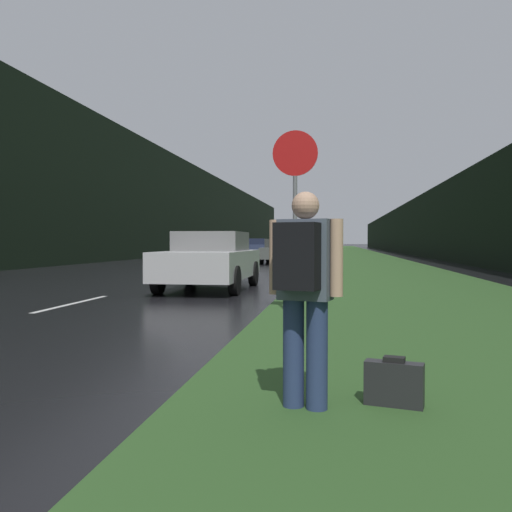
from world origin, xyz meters
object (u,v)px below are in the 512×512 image
(stop_sign, at_px, (295,202))
(suitcase, at_px, (394,384))
(car_passing_far, at_px, (279,251))
(car_oncoming, at_px, (257,247))
(hitchhiker_with_backpack, at_px, (304,285))
(delivery_truck, at_px, (293,238))
(car_passing_near, at_px, (210,260))

(stop_sign, height_order, suitcase, stop_sign)
(car_passing_far, distance_m, car_oncoming, 18.45)
(hitchhiker_with_backpack, relative_size, car_passing_far, 0.35)
(car_oncoming, relative_size, delivery_truck, 0.62)
(stop_sign, height_order, hitchhiker_with_backpack, stop_sign)
(stop_sign, xyz_separation_m, delivery_truck, (-6.54, 81.48, -0.10))
(car_passing_near, height_order, car_passing_far, car_passing_near)
(suitcase, height_order, car_passing_far, car_passing_far)
(hitchhiker_with_backpack, distance_m, car_passing_far, 27.07)
(suitcase, xyz_separation_m, car_passing_near, (-3.69, 9.64, 0.59))
(car_passing_near, height_order, delivery_truck, delivery_truck)
(stop_sign, distance_m, hitchhiker_with_backpack, 4.92)
(hitchhiker_with_backpack, xyz_separation_m, delivery_truck, (-6.97, 86.28, 0.86))
(hitchhiker_with_backpack, distance_m, car_oncoming, 45.46)
(car_passing_far, relative_size, car_oncoming, 1.06)
(stop_sign, distance_m, car_passing_far, 22.28)
(stop_sign, height_order, car_passing_near, stop_sign)
(stop_sign, height_order, delivery_truck, delivery_truck)
(stop_sign, relative_size, car_passing_near, 0.66)
(hitchhiker_with_backpack, bearing_deg, delivery_truck, 108.47)
(car_passing_near, bearing_deg, suitcase, 110.92)
(car_passing_near, xyz_separation_m, car_passing_far, (-0.00, 17.08, -0.06))
(car_passing_far, xyz_separation_m, delivery_truck, (-3.95, 59.38, 1.08))
(car_passing_near, relative_size, delivery_truck, 0.66)
(suitcase, bearing_deg, delivery_truck, 108.91)
(car_passing_near, xyz_separation_m, car_oncoming, (-3.95, 35.10, -0.00))
(car_passing_far, bearing_deg, delivery_truck, -86.20)
(suitcase, height_order, car_passing_near, car_passing_near)
(car_passing_far, bearing_deg, car_oncoming, -77.65)
(car_passing_near, distance_m, car_passing_far, 17.08)
(stop_sign, bearing_deg, delivery_truck, 94.59)
(delivery_truck, bearing_deg, hitchhiker_with_backpack, -85.38)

